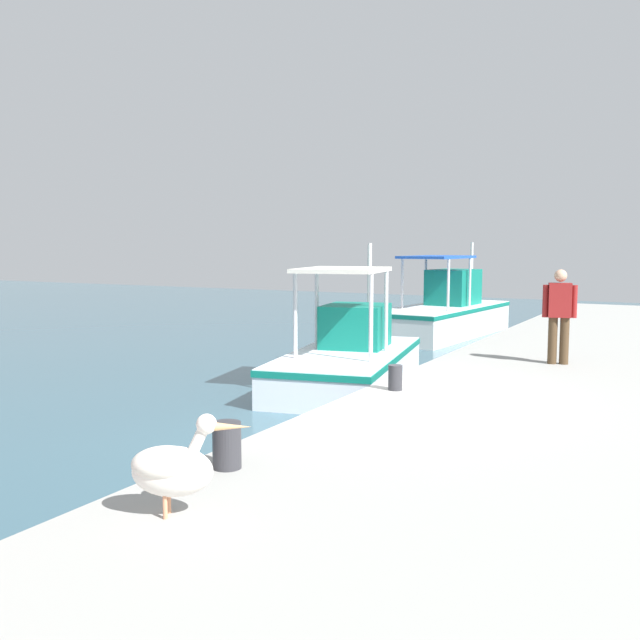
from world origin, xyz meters
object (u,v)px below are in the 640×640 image
at_px(fishing_boat_third, 445,313).
at_px(pelican, 172,467).
at_px(fishing_boat_second, 349,358).
at_px(mooring_bollard_third, 558,307).
at_px(fisherman_standing, 559,312).
at_px(mooring_bollard_second, 395,378).
at_px(mooring_bollard_nearest, 227,445).

xyz_separation_m(fishing_boat_third, pelican, (-17.82, -3.77, 0.48)).
distance_m(fishing_boat_second, mooring_bollard_third, 9.70).
bearing_deg(fishing_boat_third, fisherman_standing, -150.23).
relative_size(mooring_bollard_second, mooring_bollard_third, 0.76).
bearing_deg(mooring_bollard_nearest, mooring_bollard_third, -0.00).
xyz_separation_m(fishing_boat_second, mooring_bollard_second, (-3.54, -2.50, 0.41)).
bearing_deg(pelican, fisherman_standing, -8.52).
bearing_deg(mooring_bollard_third, mooring_bollard_nearest, 180.00).
distance_m(fisherman_standing, mooring_bollard_second, 3.98).
bearing_deg(mooring_bollard_second, mooring_bollard_third, -0.00).
bearing_deg(mooring_bollard_second, pelican, -176.38).
bearing_deg(fishing_boat_third, mooring_bollard_third, -82.60).
distance_m(pelican, mooring_bollard_third, 18.27).
relative_size(fishing_boat_second, mooring_bollard_second, 15.02).
relative_size(fishing_boat_second, fisherman_standing, 3.29).
distance_m(pelican, mooring_bollard_nearest, 1.25).
relative_size(fishing_boat_third, mooring_bollard_nearest, 14.73).
bearing_deg(mooring_bollard_third, mooring_bollard_second, 180.00).
height_order(mooring_bollard_nearest, mooring_bollard_third, mooring_bollard_third).
relative_size(fishing_boat_third, pelican, 7.00).
bearing_deg(mooring_bollard_third, fishing_boat_third, 97.40).
xyz_separation_m(mooring_bollard_nearest, mooring_bollard_third, (17.08, -0.00, 0.02)).
relative_size(fisherman_standing, mooring_bollard_third, 3.45).
bearing_deg(fisherman_standing, mooring_bollard_nearest, 167.75).
height_order(fishing_boat_third, fisherman_standing, fishing_boat_third).
xyz_separation_m(mooring_bollard_nearest, mooring_bollard_second, (4.17, 0.00, -0.04)).
bearing_deg(fisherman_standing, fishing_boat_second, 89.82).
bearing_deg(mooring_bollard_third, pelican, -178.94).
bearing_deg(mooring_bollard_second, fishing_boat_second, 35.15).
bearing_deg(mooring_bollard_second, fisherman_standing, -25.35).
xyz_separation_m(pelican, mooring_bollard_nearest, (1.19, 0.34, -0.18)).
bearing_deg(mooring_bollard_third, fisherman_standing, -169.88).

